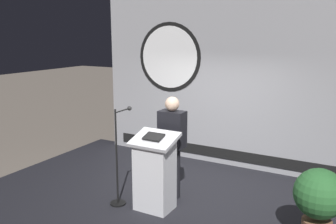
{
  "coord_description": "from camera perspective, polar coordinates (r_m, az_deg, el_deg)",
  "views": [
    {
      "loc": [
        2.49,
        -4.81,
        2.86
      ],
      "look_at": [
        -0.15,
        -0.09,
        1.69
      ],
      "focal_mm": 39.46,
      "sensor_mm": 36.0,
      "label": 1
    }
  ],
  "objects": [
    {
      "name": "podium",
      "position": [
        5.45,
        -2.08,
        -9.38
      ],
      "size": [
        0.64,
        0.49,
        1.16
      ],
      "color": "silver",
      "rests_on": "stage_platform"
    },
    {
      "name": "ground_plane",
      "position": [
        6.13,
        1.66,
        -15.66
      ],
      "size": [
        40.0,
        40.0,
        0.0
      ],
      "primitive_type": "plane",
      "color": "#6B6056"
    },
    {
      "name": "stage_platform",
      "position": [
        6.06,
        1.67,
        -14.41
      ],
      "size": [
        6.4,
        4.0,
        0.3
      ],
      "primitive_type": "cube",
      "color": "black",
      "rests_on": "ground"
    },
    {
      "name": "microphone_stand",
      "position": [
        5.68,
        -7.57,
        -9.01
      ],
      "size": [
        0.24,
        0.51,
        1.48
      ],
      "color": "black",
      "rests_on": "stage_platform"
    },
    {
      "name": "potted_plant",
      "position": [
        4.96,
        22.28,
        -12.32
      ],
      "size": [
        0.62,
        0.62,
        0.96
      ],
      "color": "brown",
      "rests_on": "stage_platform"
    },
    {
      "name": "banner_display",
      "position": [
        7.18,
        8.34,
        5.15
      ],
      "size": [
        5.24,
        0.12,
        3.4
      ],
      "color": "#9E9EA3",
      "rests_on": "stage_platform"
    },
    {
      "name": "speaker_person",
      "position": [
        5.74,
        0.63,
        -5.44
      ],
      "size": [
        0.4,
        0.26,
        1.61
      ],
      "color": "black",
      "rests_on": "stage_platform"
    }
  ]
}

